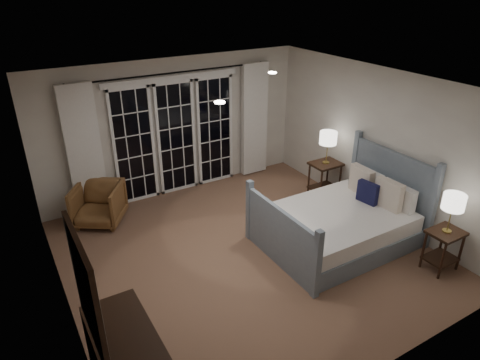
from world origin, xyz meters
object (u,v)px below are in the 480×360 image
bed (340,223)px  lamp_right (328,138)px  armchair (99,204)px  lamp_left (454,202)px  nightstand_left (443,244)px  nightstand_right (325,175)px

bed → lamp_right: bearing=58.7°
bed → armchair: 3.92m
lamp_left → bed: bearing=121.0°
bed → nightstand_left: size_ratio=3.62×
bed → lamp_right: 1.69m
nightstand_left → nightstand_right: nightstand_right is taller
bed → lamp_left: 1.62m
nightstand_right → lamp_right: 0.71m
nightstand_right → lamp_right: lamp_right is taller
bed → armchair: size_ratio=2.93×
nightstand_right → bed: bearing=-121.3°
bed → lamp_left: bearing=-59.0°
lamp_left → lamp_right: 2.50m
lamp_right → armchair: bearing=162.4°
bed → nightstand_right: bearing=58.7°
nightstand_left → armchair: size_ratio=0.81×
bed → lamp_left: bed is taller
nightstand_left → lamp_left: (0.00, 0.00, 0.66)m
bed → lamp_right: bed is taller
lamp_left → armchair: size_ratio=0.75×
nightstand_left → armchair: bearing=135.6°
nightstand_left → nightstand_right: 2.50m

